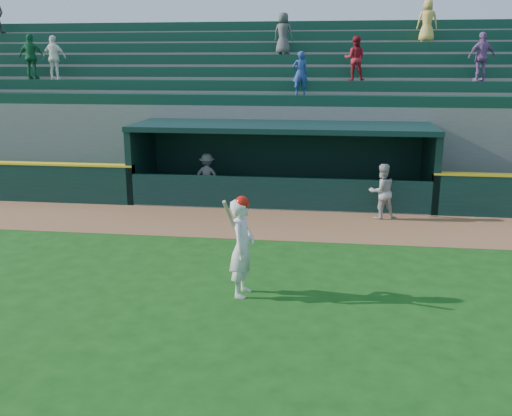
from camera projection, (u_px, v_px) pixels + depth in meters
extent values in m
plane|color=#144511|center=(245.00, 293.00, 11.05)|extent=(120.00, 120.00, 0.00)
cube|color=brown|center=(272.00, 224.00, 15.75)|extent=(40.00, 3.00, 0.01)
imported|color=#ACADA7|center=(382.00, 191.00, 16.14)|extent=(0.94, 0.85, 1.58)
imported|color=#A5A5A0|center=(207.00, 176.00, 18.74)|extent=(0.96, 0.57, 1.45)
cube|color=slate|center=(281.00, 200.00, 18.43)|extent=(9.00, 2.60, 0.04)
cube|color=black|center=(142.00, 162.00, 18.75)|extent=(0.20, 2.60, 2.30)
cube|color=black|center=(430.00, 169.00, 17.56)|extent=(0.20, 2.60, 2.30)
cube|color=black|center=(285.00, 159.00, 19.40)|extent=(9.40, 0.20, 2.30)
cube|color=black|center=(282.00, 127.00, 17.85)|extent=(9.40, 2.80, 0.16)
cube|color=black|center=(278.00, 194.00, 17.14)|extent=(9.00, 0.16, 1.00)
cube|color=brown|center=(283.00, 188.00, 19.15)|extent=(8.40, 0.45, 0.10)
cube|color=slate|center=(286.00, 148.00, 19.83)|extent=(34.00, 0.85, 2.91)
cube|color=#0F3828|center=(287.00, 100.00, 19.31)|extent=(34.00, 0.60, 0.36)
cube|color=slate|center=(288.00, 138.00, 20.59)|extent=(34.00, 0.85, 3.36)
cube|color=#0F3828|center=(289.00, 86.00, 20.01)|extent=(34.00, 0.60, 0.36)
cube|color=slate|center=(290.00, 129.00, 21.35)|extent=(34.00, 0.85, 3.81)
cube|color=#0F3828|center=(291.00, 72.00, 20.72)|extent=(34.00, 0.60, 0.36)
cube|color=slate|center=(292.00, 121.00, 22.11)|extent=(34.00, 0.85, 4.26)
cube|color=#0F3828|center=(293.00, 59.00, 21.42)|extent=(34.00, 0.60, 0.36)
cube|color=slate|center=(294.00, 113.00, 22.87)|extent=(34.00, 0.85, 4.71)
cube|color=#0F3828|center=(294.00, 48.00, 22.12)|extent=(34.00, 0.60, 0.36)
cube|color=slate|center=(295.00, 106.00, 23.63)|extent=(34.00, 0.85, 5.16)
cube|color=#0F3828|center=(296.00, 36.00, 22.83)|extent=(34.00, 0.60, 0.36)
cube|color=slate|center=(296.00, 99.00, 24.39)|extent=(34.00, 0.85, 5.61)
cube|color=#0F3828|center=(298.00, 26.00, 23.53)|extent=(34.00, 0.60, 0.36)
cube|color=slate|center=(297.00, 98.00, 24.94)|extent=(34.50, 0.30, 5.61)
imported|color=white|center=(54.00, 58.00, 20.91)|extent=(0.94, 0.43, 1.57)
imported|color=navy|center=(300.00, 73.00, 19.05)|extent=(0.58, 0.44, 1.43)
imported|color=gold|center=(427.00, 21.00, 21.27)|extent=(0.79, 0.55, 1.53)
imported|color=#895796|center=(482.00, 57.00, 18.96)|extent=(1.00, 0.61, 1.60)
imported|color=maroon|center=(355.00, 59.00, 19.51)|extent=(0.75, 0.60, 1.48)
imported|color=#4A4A4A|center=(283.00, 34.00, 21.25)|extent=(0.84, 0.66, 1.52)
imported|color=#166639|center=(32.00, 57.00, 21.01)|extent=(0.96, 0.42, 1.63)
imported|color=silver|center=(242.00, 248.00, 10.76)|extent=(0.53, 0.73, 1.89)
sphere|color=#B11409|center=(242.00, 203.00, 10.55)|extent=(0.27, 0.27, 0.27)
cylinder|color=tan|center=(230.00, 218.00, 10.42)|extent=(0.23, 0.50, 0.76)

